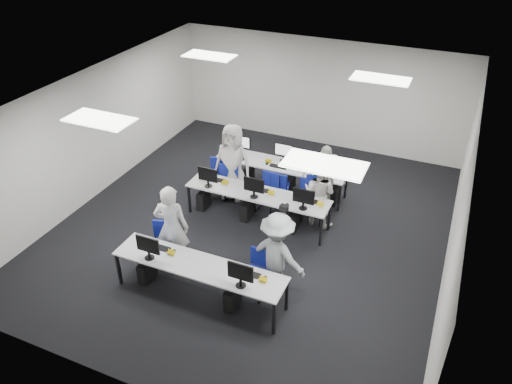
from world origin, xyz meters
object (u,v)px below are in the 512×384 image
at_px(desk_mid, 257,195).
at_px(student_2, 233,162).
at_px(student_1, 319,193).
at_px(chair_0, 164,253).
at_px(student_3, 323,180).
at_px(student_0, 172,227).
at_px(chair_4, 313,207).
at_px(chair_7, 311,199).
at_px(desk_front, 199,267).
at_px(chair_3, 267,199).
at_px(chair_5, 231,184).
at_px(chair_2, 219,185).
at_px(chair_6, 280,193).
at_px(chair_1, 256,281).
at_px(photographer, 277,254).

relative_size(desk_mid, student_2, 1.72).
bearing_deg(student_1, chair_0, 60.49).
bearing_deg(student_3, student_1, -94.69).
bearing_deg(desk_mid, student_0, -113.75).
xyz_separation_m(chair_4, chair_7, (-0.15, 0.33, -0.03)).
relative_size(desk_front, student_2, 1.72).
bearing_deg(chair_3, student_1, 2.00).
relative_size(chair_0, chair_5, 1.00).
bearing_deg(chair_2, student_2, 0.66).
relative_size(student_2, student_3, 1.11).
height_order(chair_6, student_3, student_3).
relative_size(chair_7, student_3, 0.52).
relative_size(desk_mid, student_1, 2.12).
bearing_deg(chair_0, chair_2, 77.71).
bearing_deg(student_3, chair_4, -117.11).
height_order(desk_front, student_0, student_0).
height_order(chair_1, student_1, student_1).
relative_size(chair_5, student_0, 0.52).
bearing_deg(desk_mid, chair_1, -67.30).
distance_m(chair_6, student_1, 1.24).
bearing_deg(chair_5, student_0, -102.44).
bearing_deg(chair_1, student_2, 128.47).
bearing_deg(desk_mid, desk_front, -90.00).
distance_m(desk_front, chair_2, 3.47).
relative_size(chair_0, chair_3, 1.05).
relative_size(chair_5, student_3, 0.56).
bearing_deg(student_3, chair_0, -137.71).
bearing_deg(chair_4, student_2, 170.87).
height_order(chair_0, chair_1, chair_0).
bearing_deg(chair_7, chair_3, -139.79).
distance_m(chair_0, student_2, 2.90).
bearing_deg(chair_0, photographer, -10.95).
xyz_separation_m(chair_3, chair_5, (-1.05, 0.25, 0.02)).
distance_m(chair_2, chair_3, 1.31).
height_order(chair_2, chair_5, chair_5).
bearing_deg(desk_front, student_3, 71.28).
bearing_deg(chair_0, chair_5, 72.41).
xyz_separation_m(desk_front, chair_1, (0.88, 0.49, -0.40)).
bearing_deg(desk_mid, student_1, 21.23).
distance_m(chair_4, student_0, 3.33).
relative_size(chair_1, student_0, 0.49).
xyz_separation_m(chair_4, chair_6, (-0.92, 0.32, -0.04)).
bearing_deg(desk_front, student_1, 68.02).
xyz_separation_m(chair_5, student_1, (2.26, -0.27, 0.46)).
bearing_deg(student_1, chair_1, 94.12).
relative_size(chair_5, student_2, 0.50).
distance_m(chair_6, student_2, 1.30).
bearing_deg(chair_0, student_0, 13.87).
distance_m(chair_3, chair_4, 1.07).
height_order(chair_0, chair_5, same).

